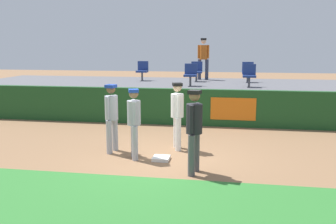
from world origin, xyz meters
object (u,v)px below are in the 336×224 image
at_px(player_fielder_home, 177,111).
at_px(seat_back_center, 197,70).
at_px(seat_front_right, 249,74).
at_px(seat_back_left, 142,70).
at_px(first_base, 161,158).
at_px(player_coach_visitor, 134,119).
at_px(seat_front_center, 191,73).
at_px(spectator_hooded, 203,56).
at_px(player_runner_visitor, 112,113).
at_px(player_umpire, 194,126).
at_px(seat_back_right, 248,71).

distance_m(player_fielder_home, seat_back_center, 6.31).
distance_m(seat_front_right, seat_back_left, 4.83).
distance_m(first_base, player_fielder_home, 1.44).
relative_size(player_coach_visitor, seat_back_center, 2.03).
relative_size(seat_front_center, spectator_hooded, 0.46).
bearing_deg(spectator_hooded, player_coach_visitor, 81.92).
bearing_deg(player_coach_visitor, player_fielder_home, 117.80).
xyz_separation_m(first_base, player_runner_visitor, (-1.37, 0.46, 0.98)).
relative_size(player_fielder_home, spectator_hooded, 0.97).
relative_size(player_umpire, seat_front_right, 2.16).
xyz_separation_m(player_umpire, seat_front_center, (-0.75, 6.29, 0.63)).
distance_m(player_fielder_home, seat_front_center, 4.52).
relative_size(player_coach_visitor, player_umpire, 0.94).
xyz_separation_m(player_runner_visitor, seat_back_center, (1.55, 6.83, 0.66)).
bearing_deg(player_umpire, seat_back_left, -147.11).
bearing_deg(seat_front_center, seat_back_left, 142.03).
bearing_deg(spectator_hooded, seat_back_right, 154.72).
xyz_separation_m(seat_back_center, seat_back_left, (-2.37, -0.00, -0.00)).
distance_m(player_runner_visitor, player_umpire, 2.57).
bearing_deg(player_umpire, first_base, -120.61).
relative_size(first_base, player_umpire, 0.22).
xyz_separation_m(first_base, seat_front_right, (2.29, 5.49, 1.64)).
xyz_separation_m(player_coach_visitor, seat_back_left, (-1.53, 7.27, 0.69)).
height_order(seat_back_left, seat_front_center, same).
distance_m(player_fielder_home, seat_back_right, 6.64).
bearing_deg(player_coach_visitor, first_base, 68.08).
xyz_separation_m(first_base, seat_front_center, (0.11, 5.49, 1.64)).
height_order(player_runner_visitor, player_umpire, player_umpire).
bearing_deg(first_base, player_umpire, -42.78).
distance_m(player_umpire, seat_front_center, 6.37).
distance_m(player_fielder_home, player_coach_visitor, 1.35).
bearing_deg(seat_back_center, player_umpire, -85.13).
bearing_deg(player_runner_visitor, spectator_hooded, 177.84).
xyz_separation_m(player_coach_visitor, seat_front_center, (0.78, 5.47, 0.69)).
distance_m(player_coach_visitor, player_umpire, 1.74).
bearing_deg(spectator_hooded, seat_front_right, 124.59).
bearing_deg(seat_back_right, player_runner_visitor, -118.33).
distance_m(player_umpire, seat_back_left, 8.68).
height_order(seat_front_right, seat_back_right, same).
distance_m(player_runner_visitor, seat_front_right, 6.26).
bearing_deg(seat_front_right, seat_back_left, 158.12).
bearing_deg(player_fielder_home, seat_front_right, 137.23).
relative_size(seat_back_center, seat_back_right, 1.00).
relative_size(player_coach_visitor, seat_front_right, 2.03).
height_order(player_runner_visitor, seat_front_center, seat_front_center).
relative_size(player_fielder_home, player_runner_visitor, 1.01).
xyz_separation_m(first_base, player_fielder_home, (0.25, 1.02, 0.98)).
relative_size(seat_back_center, seat_front_center, 1.00).
bearing_deg(seat_back_left, seat_back_center, 0.00).
xyz_separation_m(seat_front_right, seat_front_center, (-2.18, 0.00, 0.00)).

